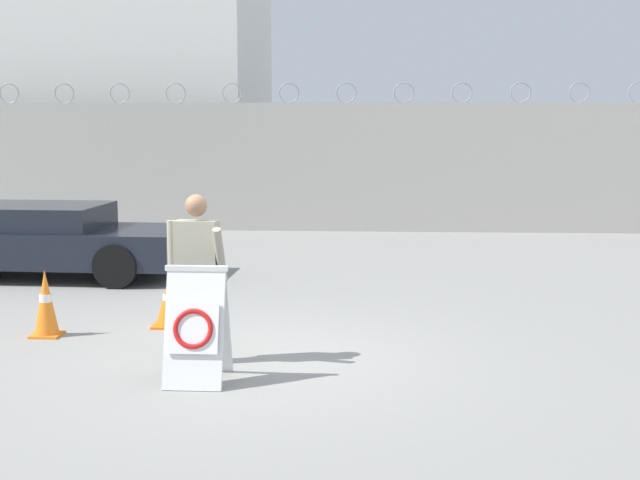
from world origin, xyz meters
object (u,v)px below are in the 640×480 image
at_px(traffic_cone_near, 170,301).
at_px(traffic_cone_mid, 46,303).
at_px(barricade_sign, 197,325).
at_px(security_guard, 197,269).
at_px(parked_car_front_coupe, 51,240).

height_order(traffic_cone_near, traffic_cone_mid, traffic_cone_mid).
distance_m(traffic_cone_near, traffic_cone_mid, 1.48).
bearing_deg(barricade_sign, traffic_cone_mid, 141.64).
relative_size(barricade_sign, traffic_cone_near, 1.81).
height_order(barricade_sign, security_guard, security_guard).
bearing_deg(barricade_sign, traffic_cone_near, 109.56).
xyz_separation_m(barricade_sign, parked_car_front_coupe, (-3.54, 5.68, 0.03)).
distance_m(barricade_sign, traffic_cone_near, 2.47).
relative_size(barricade_sign, traffic_cone_mid, 1.44).
bearing_deg(traffic_cone_mid, traffic_cone_near, 23.26).
xyz_separation_m(barricade_sign, traffic_cone_mid, (-2.16, 1.74, -0.18)).
distance_m(barricade_sign, parked_car_front_coupe, 6.69).
xyz_separation_m(traffic_cone_near, traffic_cone_mid, (-1.36, -0.58, 0.08)).
bearing_deg(barricade_sign, parked_car_front_coupe, 122.33).
relative_size(traffic_cone_near, traffic_cone_mid, 0.80).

